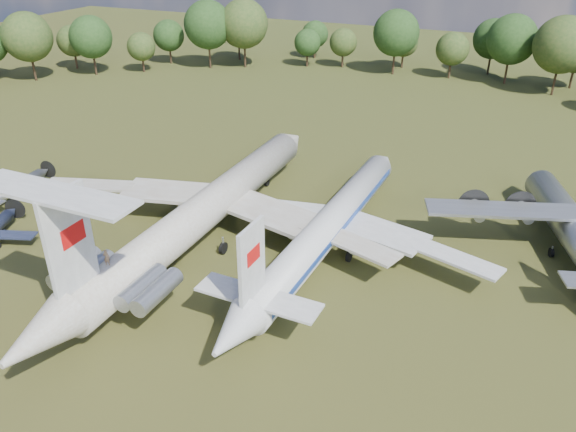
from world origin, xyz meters
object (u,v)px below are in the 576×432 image
at_px(tu104_jet, 328,231).
at_px(person_on_il62, 107,257).
at_px(il62_airliner, 206,216).
at_px(an12_transport, 574,235).
at_px(small_prop_northwest, 16,190).

height_order(tu104_jet, person_on_il62, person_on_il62).
distance_m(il62_airliner, person_on_il62, 16.79).
bearing_deg(an12_transport, il62_airliner, -179.60).
relative_size(an12_transport, small_prop_northwest, 2.43).
xyz_separation_m(an12_transport, person_on_il62, (-39.06, -29.70, 4.26)).
relative_size(small_prop_northwest, person_on_il62, 9.40).
bearing_deg(il62_airliner, tu104_jet, 12.52).
height_order(an12_transport, person_on_il62, person_on_il62).
bearing_deg(person_on_il62, il62_airliner, -112.90).
bearing_deg(tu104_jet, small_prop_northwest, -172.72).
bearing_deg(an12_transport, tu104_jet, -176.04).
xyz_separation_m(il62_airliner, small_prop_northwest, (-29.11, -1.01, -1.83)).
distance_m(an12_transport, person_on_il62, 49.25).
height_order(an12_transport, small_prop_northwest, an12_transport).
height_order(tu104_jet, small_prop_northwest, tu104_jet).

